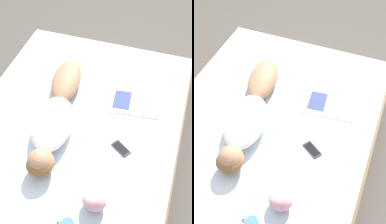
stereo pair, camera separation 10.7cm
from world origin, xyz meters
TOP-DOWN VIEW (x-y plane):
  - ground_plane at (0.00, 0.00)m, footprint 12.00×12.00m
  - bed at (0.00, 0.00)m, footprint 1.76×2.30m
  - person at (0.14, 0.02)m, footprint 0.45×1.27m
  - open_magazine at (-0.42, -0.37)m, footprint 0.48×0.35m
  - coffee_mug at (-0.26, 0.84)m, footprint 0.12×0.08m
  - cell_phone at (-0.43, 0.13)m, footprint 0.17×0.15m
  - plush_toy at (-0.38, 0.64)m, footprint 0.16×0.18m

SIDE VIEW (x-z plane):
  - ground_plane at x=0.00m, z-range 0.00..0.00m
  - bed at x=0.00m, z-range 0.00..0.42m
  - open_magazine at x=-0.42m, z-range 0.43..0.44m
  - cell_phone at x=-0.43m, z-range 0.43..0.44m
  - coffee_mug at x=-0.26m, z-range 0.43..0.53m
  - person at x=0.14m, z-range 0.42..0.61m
  - plush_toy at x=-0.38m, z-range 0.41..0.63m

